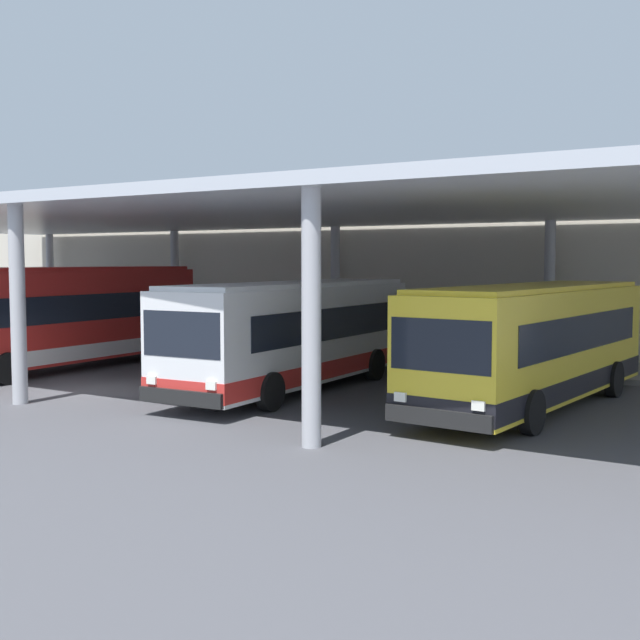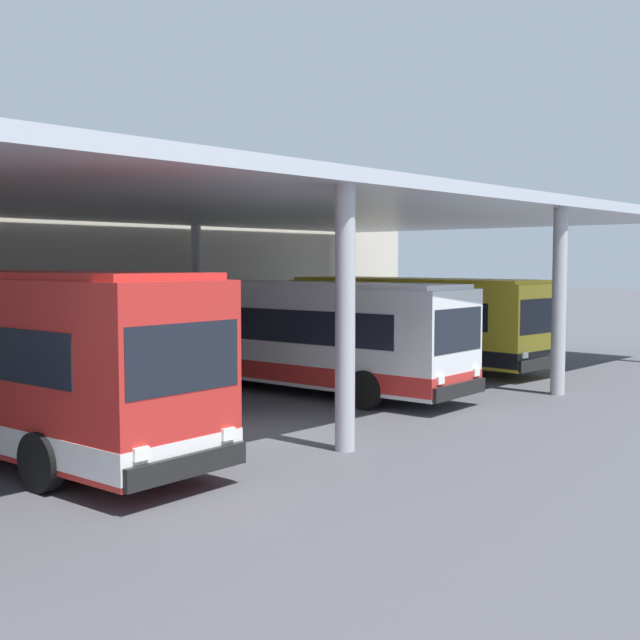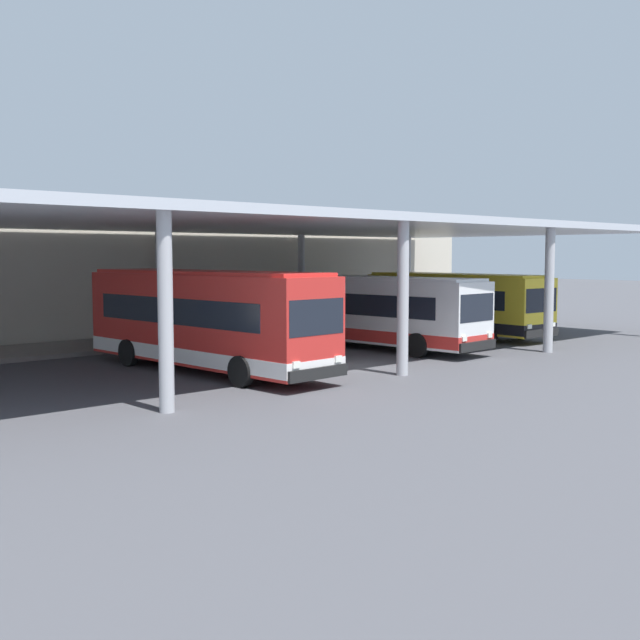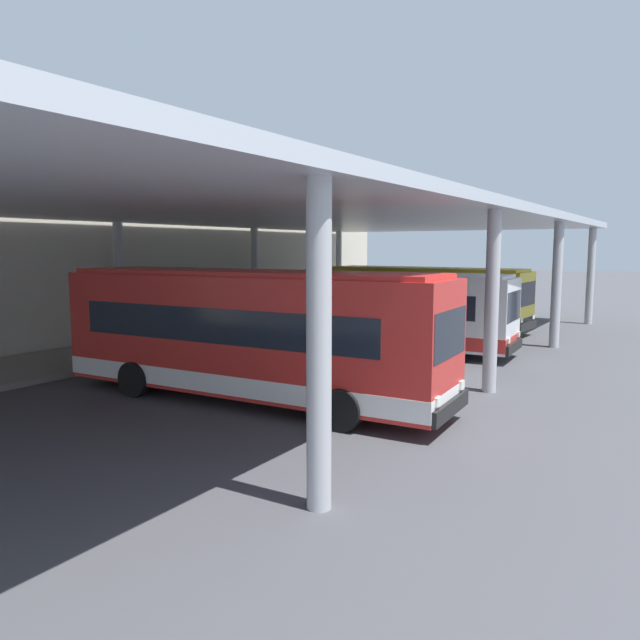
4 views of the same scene
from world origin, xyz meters
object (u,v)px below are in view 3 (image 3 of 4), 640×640
Objects in this scene: bus_second_bay at (376,311)px; trash_bin at (236,322)px; bus_middle_bay at (454,303)px; bus_nearest_bay at (205,320)px; bench_waiting at (201,325)px.

bus_second_bay reaches higher than trash_bin.
trash_bin is at bearing 135.81° from bus_middle_bay.
bus_nearest_bay is 9.39m from bus_second_bay.
bus_second_bay is at bearing 3.58° from bus_nearest_bay.
bus_second_bay is at bearing -171.87° from bus_middle_bay.
trash_bin is at bearing 48.88° from bus_nearest_bay.
bus_nearest_bay reaches higher than bus_second_bay.
bus_nearest_bay reaches higher than bench_waiting.
bus_middle_bay is 5.92× the size of bench_waiting.
bus_second_bay is 1.00× the size of bus_middle_bay.
bench_waiting is (5.80, 9.05, -1.18)m from bus_nearest_bay.
bus_middle_bay is (6.81, 0.97, 0.00)m from bus_second_bay.
bus_second_bay reaches higher than bench_waiting.
bus_nearest_bay is 16.26m from bus_middle_bay.
bus_second_bay is at bearing -67.11° from bench_waiting.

